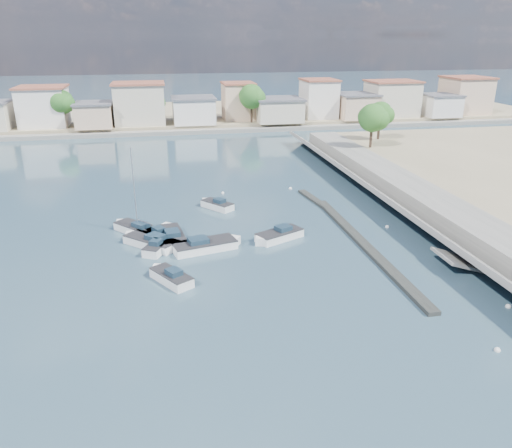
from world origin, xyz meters
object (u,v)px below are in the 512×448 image
Objects in this scene: motorboat_c at (149,242)px; motorboat_d at (277,236)px; motorboat_e at (171,236)px; motorboat_g at (162,238)px; motorboat_a at (170,277)px; motorboat_f at (216,205)px; motorboat_h at (208,245)px; motorboat_b at (159,246)px; sailboat at (136,229)px.

motorboat_d is at bearing -4.51° from motorboat_c.
motorboat_e is 0.89m from motorboat_g.
motorboat_a and motorboat_g have the same top height.
motorboat_c is 12.35m from motorboat_d.
motorboat_c and motorboat_d have the same top height.
motorboat_f is 0.97× the size of motorboat_g.
motorboat_b is at bearing 172.01° from motorboat_h.
motorboat_b is 0.73× the size of motorboat_c.
sailboat is (-2.23, 4.93, 0.04)m from motorboat_b.
motorboat_d is 14.38m from sailboat.
motorboat_b is at bearing 96.86° from motorboat_a.
motorboat_e is at bearing 62.99° from motorboat_b.
motorboat_h is (5.38, -1.98, -0.00)m from motorboat_c.
motorboat_h is at bearing 57.94° from motorboat_a.
motorboat_b is 0.77× the size of motorboat_d.
sailboat reaches higher than motorboat_h.
sailboat is at bearing 104.75° from motorboat_a.
motorboat_a and motorboat_e have the same top height.
sailboat reaches higher than motorboat_c.
motorboat_f and motorboat_g have the same top height.
motorboat_g is (-0.45, 8.70, 0.00)m from motorboat_a.
motorboat_b and motorboat_e have the same top height.
motorboat_e is at bearing 169.04° from motorboat_d.
motorboat_a is 6.58m from motorboat_b.
motorboat_g is at bearing -167.45° from motorboat_e.
sailboat is (-13.64, 4.55, 0.04)m from motorboat_d.
motorboat_d is at bearing -10.96° from motorboat_e.
motorboat_a is 11.85m from sailboat.
motorboat_a is 1.03× the size of motorboat_g.
motorboat_e is 0.93× the size of motorboat_h.
motorboat_e is at bearing 137.75° from motorboat_h.
motorboat_a is 0.83× the size of motorboat_d.
motorboat_c is 1.47m from motorboat_g.
motorboat_b is 0.95× the size of motorboat_g.
motorboat_e is (2.10, 1.01, -0.00)m from motorboat_c.
sailboat is at bearing 143.14° from motorboat_e.
motorboat_g is (-11.08, 1.78, 0.00)m from motorboat_d.
motorboat_g is (0.33, 2.16, 0.00)m from motorboat_b.
motorboat_g is at bearing 170.85° from motorboat_d.
motorboat_e is 0.69× the size of sailboat.
sailboat reaches higher than motorboat_g.
motorboat_f is 10.86m from motorboat_g.
motorboat_a is at bearing -122.06° from motorboat_h.
motorboat_c is 1.29× the size of motorboat_g.
motorboat_g is at bearing 146.11° from motorboat_h.
motorboat_e is 1.46× the size of motorboat_g.
motorboat_b is 0.45× the size of sailboat.
motorboat_b and motorboat_d have the same top height.
motorboat_c is 0.88× the size of motorboat_e.
sailboat is (-3.02, 11.46, 0.04)m from motorboat_a.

